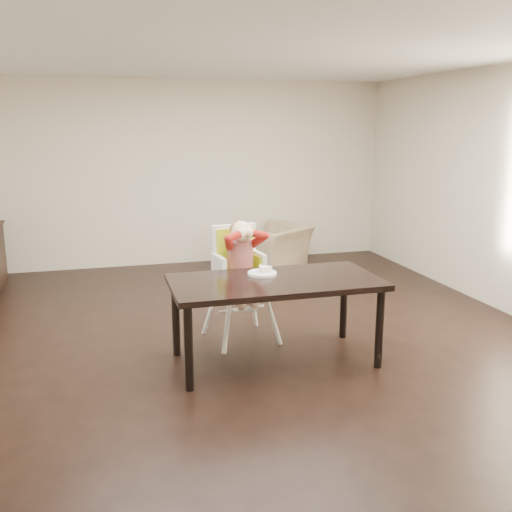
{
  "coord_description": "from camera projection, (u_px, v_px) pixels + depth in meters",
  "views": [
    {
      "loc": [
        -1.31,
        -4.94,
        2.05
      ],
      "look_at": [
        0.03,
        -0.1,
        0.89
      ],
      "focal_mm": 40.0,
      "sensor_mm": 36.0,
      "label": 1
    }
  ],
  "objects": [
    {
      "name": "room_walls",
      "position": [
        250.0,
        147.0,
        5.02
      ],
      "size": [
        6.02,
        7.02,
        2.71
      ],
      "color": "beige",
      "rests_on": "ground"
    },
    {
      "name": "dining_table",
      "position": [
        275.0,
        288.0,
        4.92
      ],
      "size": [
        1.8,
        0.9,
        0.75
      ],
      "color": "black",
      "rests_on": "ground"
    },
    {
      "name": "plate",
      "position": [
        263.0,
        272.0,
        5.06
      ],
      "size": [
        0.29,
        0.29,
        0.07
      ],
      "rotation": [
        0.0,
        0.0,
        -0.14
      ],
      "color": "white",
      "rests_on": "dining_table"
    },
    {
      "name": "armchair",
      "position": [
        273.0,
        240.0,
        8.26
      ],
      "size": [
        1.14,
        1.06,
        0.83
      ],
      "primitive_type": "imported",
      "rotation": [
        0.0,
        0.0,
        3.75
      ],
      "color": "tan",
      "rests_on": "ground"
    },
    {
      "name": "high_chair",
      "position": [
        239.0,
        256.0,
        5.44
      ],
      "size": [
        0.55,
        0.55,
        1.17
      ],
      "rotation": [
        0.0,
        0.0,
        0.14
      ],
      "color": "white",
      "rests_on": "ground"
    },
    {
      "name": "ground",
      "position": [
        250.0,
        345.0,
        5.44
      ],
      "size": [
        7.0,
        7.0,
        0.0
      ],
      "primitive_type": "plane",
      "color": "black",
      "rests_on": "ground"
    }
  ]
}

